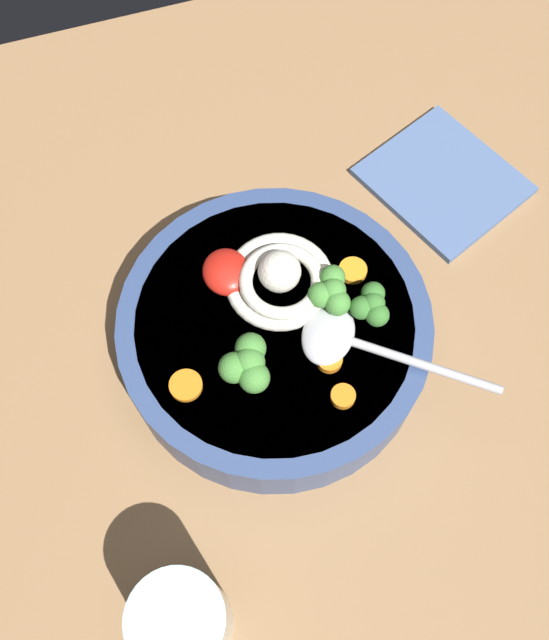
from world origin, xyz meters
TOP-DOWN VIEW (x-y plane):
  - table_slab at (0.00, 0.00)cm, footprint 90.97×90.97cm
  - soup_bowl at (1.28, -1.51)cm, footprint 27.82×27.82cm
  - noodle_pile at (-1.75, -0.12)cm, footprint 10.68×10.47cm
  - soup_spoon at (5.13, 3.43)cm, footprint 13.27×15.65cm
  - chili_sauce_dollop at (-4.02, -4.23)cm, footprint 4.71×4.24cm
  - broccoli_floret_center at (3.38, 6.44)cm, footprint 4.02×3.46cm
  - broccoli_floret_near_spoon at (1.26, 3.59)cm, footprint 4.39×3.78cm
  - broccoli_floret_left at (5.42, -5.19)cm, footprint 5.07×4.36cm
  - carrot_slice_front at (-1.04, 6.63)cm, footprint 2.53×2.53cm
  - carrot_slice_beside_noodles at (4.79, -10.41)cm, footprint 2.79×2.79cm
  - carrot_slice_beside_chili at (9.77, 1.65)cm, footprint 2.07×2.07cm
  - carrot_slice_extra_a at (6.41, 1.68)cm, footprint 2.22×2.22cm
  - drinking_glass at (22.08, -15.48)cm, footprint 7.08×7.08cm
  - folded_napkin at (-11.09, 21.29)cm, footprint 18.59×17.93cm

SIDE VIEW (x-z plane):
  - table_slab at x=0.00cm, z-range 0.00..2.70cm
  - folded_napkin at x=-11.09cm, z-range 2.70..3.50cm
  - soup_bowl at x=1.28cm, z-range 2.80..8.87cm
  - drinking_glass at x=22.08cm, z-range 2.70..12.43cm
  - carrot_slice_beside_noodles at x=4.79cm, z-range 8.76..9.28cm
  - carrot_slice_front at x=-1.04cm, z-range 8.76..9.41cm
  - carrot_slice_beside_chili at x=9.77cm, z-range 8.76..9.49cm
  - carrot_slice_extra_a at x=6.41cm, z-range 8.76..9.54cm
  - soup_spoon at x=5.13cm, z-range 8.76..10.36cm
  - chili_sauce_dollop at x=-4.02cm, z-range 8.76..10.89cm
  - noodle_pile at x=-1.75cm, z-range 7.96..12.25cm
  - broccoli_floret_center at x=3.38cm, z-range 9.17..12.35cm
  - broccoli_floret_near_spoon at x=1.26cm, z-range 9.21..12.68cm
  - broccoli_floret_left at x=5.42cm, z-range 9.27..13.28cm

